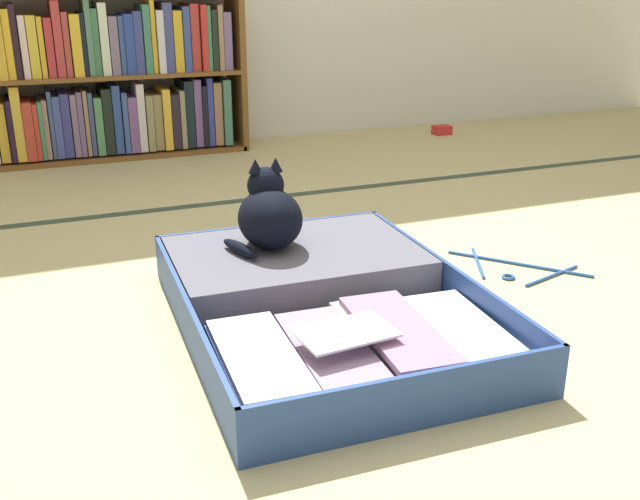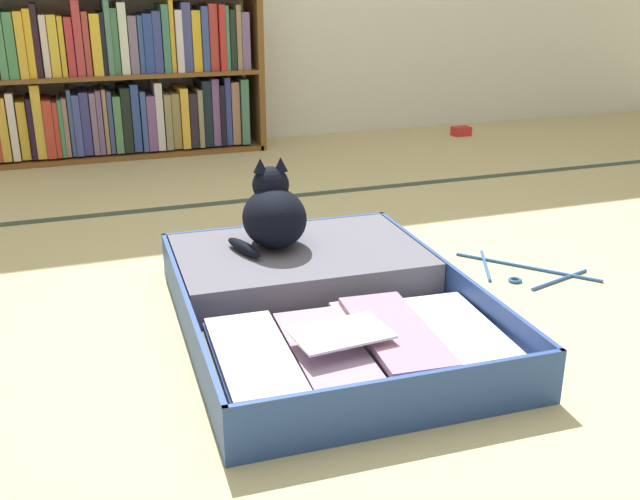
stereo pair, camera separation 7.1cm
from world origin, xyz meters
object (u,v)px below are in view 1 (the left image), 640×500
open_suitcase (316,297)px  clothes_hanger (515,268)px  small_red_pouch (442,130)px  black_cat (269,215)px  bookshelf (101,80)px

open_suitcase → clothes_hanger: size_ratio=2.87×
open_suitcase → small_red_pouch: 2.51m
open_suitcase → black_cat: (-0.05, 0.24, 0.16)m
open_suitcase → small_red_pouch: size_ratio=10.16×
small_red_pouch → open_suitcase: bearing=-128.6°
black_cat → open_suitcase: bearing=-78.4°
bookshelf → open_suitcase: bookshelf is taller
black_cat → clothes_hanger: 0.79m
bookshelf → small_red_pouch: bookshelf is taller
black_cat → small_red_pouch: bearing=46.9°
clothes_hanger → open_suitcase: bearing=-173.6°
black_cat → small_red_pouch: black_cat is taller
open_suitcase → bookshelf: bearing=97.5°
clothes_hanger → small_red_pouch: (0.87, 1.89, 0.02)m
open_suitcase → clothes_hanger: (0.69, 0.08, -0.05)m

